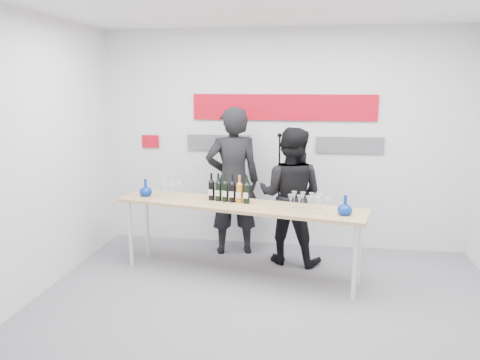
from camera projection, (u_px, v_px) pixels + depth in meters
The scene contains 12 objects.
ground at pixel (268, 308), 4.82m from camera, with size 5.00×5.00×0.00m, color slate.
back_wall at pixel (283, 140), 6.45m from camera, with size 5.00×0.04×3.00m, color silver.
signage at pixel (279, 118), 6.37m from camera, with size 3.38×0.02×0.79m.
tasting_table at pixel (239, 209), 5.48m from camera, with size 3.01×1.19×0.89m.
wine_bottles at pixel (229, 188), 5.54m from camera, with size 0.53×0.18×0.33m.
decanter_left at pixel (146, 187), 5.83m from camera, with size 0.16×0.16×0.21m, color #082C96, non-canonical shape.
decanter_right at pixel (345, 205), 4.98m from camera, with size 0.16×0.16×0.21m, color #082C96, non-canonical shape.
glasses_left at pixel (168, 190), 5.77m from camera, with size 0.29×0.26×0.18m.
glasses_right at pixel (308, 202), 5.16m from camera, with size 0.46×0.30×0.18m.
presenter_left at pixel (233, 181), 6.22m from camera, with size 0.72×0.47×1.98m, color black.
presenter_right at pixel (290, 196), 5.92m from camera, with size 0.85×0.66×1.74m, color black.
mic_stand at pixel (278, 223), 6.02m from camera, with size 0.19×0.19×1.67m.
Camera 1 is at (0.39, -4.45, 2.26)m, focal length 35.00 mm.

